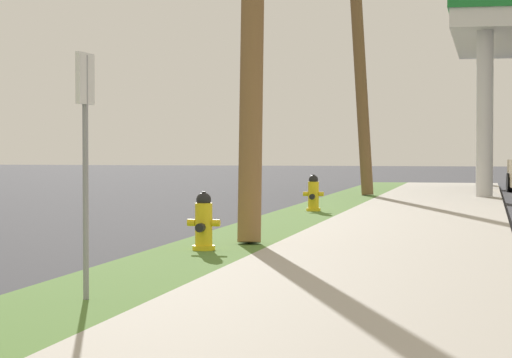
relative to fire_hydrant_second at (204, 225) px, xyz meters
name	(u,v)px	position (x,y,z in m)	size (l,w,h in m)	color
fire_hydrant_second	(204,225)	(0.00, 0.00, 0.00)	(0.42, 0.38, 0.74)	yellow
fire_hydrant_third	(313,195)	(0.06, 8.67, 0.00)	(0.42, 0.37, 0.74)	yellow
utility_pole_background	(358,38)	(0.09, 16.31, 3.92)	(1.38, 1.14, 8.32)	brown
street_sign_post	(85,124)	(0.14, -4.58, 1.19)	(0.05, 0.36, 2.12)	gray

